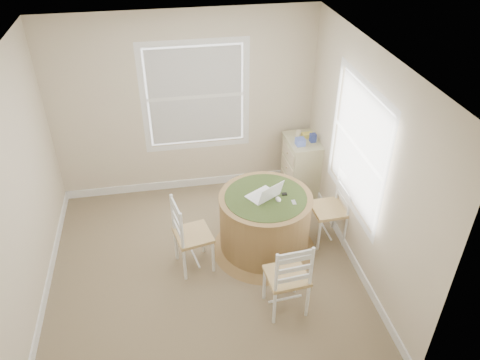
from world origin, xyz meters
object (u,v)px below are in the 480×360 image
object	(u,v)px
round_table	(265,221)
laptop	(264,195)
chair_near	(287,275)
chair_right	(329,209)
chair_left	(193,235)
corner_chest	(302,165)

from	to	relation	value
round_table	laptop	distance (m)	0.40
chair_near	chair_right	bearing A→B (deg)	-133.51
chair_left	round_table	bearing A→B (deg)	-92.71
round_table	corner_chest	distance (m)	1.42
round_table	laptop	bearing A→B (deg)	-171.66
chair_right	chair_near	bearing A→B (deg)	-40.98
chair_near	laptop	world-z (taller)	laptop
chair_left	laptop	world-z (taller)	laptop
chair_left	chair_right	world-z (taller)	same
laptop	corner_chest	bearing A→B (deg)	-156.37
chair_left	laptop	xyz separation A→B (m)	(0.87, 0.14, 0.36)
chair_left	chair_near	bearing A→B (deg)	-144.39
chair_near	chair_right	distance (m)	1.30
chair_right	corner_chest	bearing A→B (deg)	178.43
round_table	laptop	size ratio (longest dim) A/B	2.84
chair_left	chair_right	size ratio (longest dim) A/B	1.00
chair_near	corner_chest	distance (m)	2.28
round_table	chair_near	bearing A→B (deg)	-87.39
chair_left	chair_near	world-z (taller)	same
corner_chest	chair_left	bearing A→B (deg)	-144.86
round_table	chair_left	size ratio (longest dim) A/B	1.36
chair_left	laptop	distance (m)	0.95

